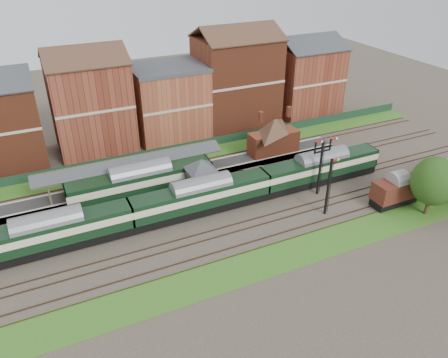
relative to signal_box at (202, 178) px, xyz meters
name	(u,v)px	position (x,y,z in m)	size (l,w,h in m)	color
ground	(232,205)	(3.00, -3.25, -3.19)	(160.00, 160.00, 0.00)	#473D33
grass_back	(189,156)	(3.00, 12.75, -3.16)	(90.00, 4.50, 0.06)	#2D6619
grass_front	(279,257)	(3.00, -15.25, -3.16)	(90.00, 5.00, 0.06)	#2D6619
fence	(185,147)	(3.00, 14.75, -2.44)	(90.00, 0.12, 1.50)	#193823
platform	(173,177)	(-2.00, 6.50, -2.69)	(55.00, 3.40, 1.00)	#2D2D2D
signal_box	(202,178)	(0.00, 0.00, 0.00)	(5.40, 5.40, 6.00)	#5A6E4E
brick_hut	(254,178)	(8.00, 0.00, -2.00)	(3.20, 2.64, 2.94)	maroon
station_building	(274,135)	(15.00, 6.50, 0.76)	(8.10, 8.10, 5.90)	brown
canopy	(130,160)	(-8.00, 6.50, 1.39)	(26.00, 3.89, 4.08)	#4B5233
semaphore_bracket	(321,164)	(15.04, -5.75, 1.44)	(3.60, 0.25, 8.18)	black
semaphore_siding	(329,186)	(13.02, -10.25, 0.96)	(1.23, 0.25, 8.00)	black
yard_lamp	(438,180)	(27.00, -14.75, 0.79)	(2.60, 0.22, 7.00)	beige
town_backdrop	(168,98)	(2.82, 21.75, 3.81)	(69.00, 10.00, 16.00)	brown
dmu_train	(202,196)	(-1.36, -3.25, -0.70)	(55.46, 2.91, 4.26)	black
platform_railcar	(141,182)	(-7.45, 3.25, -0.56)	(19.61, 3.09, 4.52)	black
goods_van_a	(395,190)	(22.64, -12.25, -1.02)	(6.31, 2.73, 3.83)	black
goods_van_c	(433,180)	(29.44, -12.25, -1.10)	(6.06, 2.62, 3.67)	black
tree_far	(434,181)	(24.82, -15.84, 1.72)	(5.57, 5.57, 8.13)	#382619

